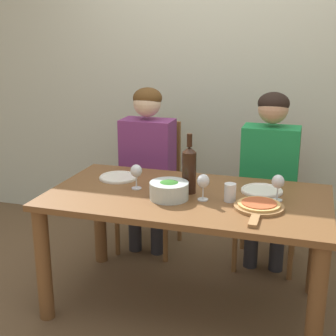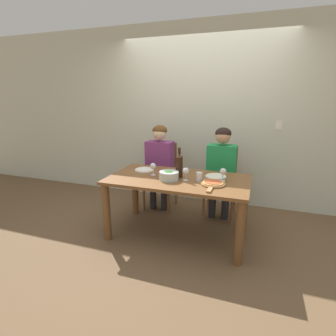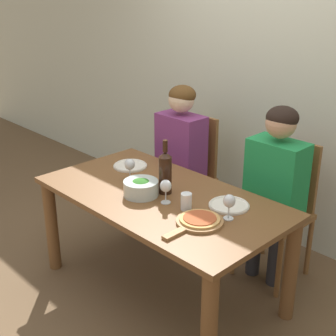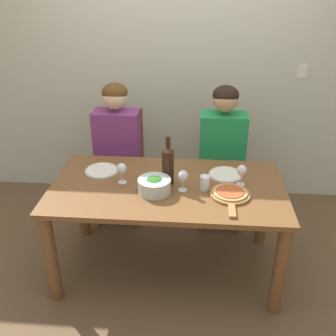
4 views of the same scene
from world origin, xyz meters
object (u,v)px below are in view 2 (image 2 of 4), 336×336
(wine_glass_centre, at_px, (186,172))
(wine_glass_right, at_px, (223,172))
(broccoli_bowl, at_px, (169,176))
(wine_glass_left, at_px, (153,167))
(person_woman, at_px, (159,159))
(person_man, at_px, (221,165))
(chair_right, at_px, (222,178))
(dinner_plate_right, at_px, (216,176))
(dinner_plate_left, at_px, (144,170))
(wine_bottle, at_px, (179,165))
(water_tumbler, at_px, (199,177))
(pizza_on_board, at_px, (213,184))
(chair_left, at_px, (162,173))

(wine_glass_centre, bearing_deg, wine_glass_right, 15.81)
(broccoli_bowl, distance_m, wine_glass_left, 0.27)
(wine_glass_right, bearing_deg, person_woman, 148.52)
(person_man, bearing_deg, wine_glass_left, -138.33)
(chair_right, bearing_deg, wine_glass_left, -133.68)
(person_woman, distance_m, wine_glass_centre, 0.93)
(broccoli_bowl, height_order, dinner_plate_right, broccoli_bowl)
(wine_glass_left, bearing_deg, person_woman, 104.30)
(wine_glass_left, bearing_deg, dinner_plate_left, 139.94)
(wine_glass_left, relative_size, wine_glass_right, 1.00)
(dinner_plate_right, height_order, wine_glass_right, wine_glass_right)
(wine_bottle, height_order, wine_glass_right, wine_bottle)
(water_tumbler, bearing_deg, wine_glass_right, 19.13)
(wine_glass_right, bearing_deg, wine_glass_left, -177.29)
(broccoli_bowl, relative_size, wine_glass_right, 1.46)
(broccoli_bowl, distance_m, wine_glass_centre, 0.20)
(person_man, distance_m, broccoli_bowl, 0.90)
(wine_bottle, height_order, dinner_plate_left, wine_bottle)
(wine_bottle, bearing_deg, chair_right, 61.05)
(dinner_plate_right, distance_m, pizza_on_board, 0.29)
(person_man, distance_m, water_tumbler, 0.71)
(pizza_on_board, distance_m, wine_glass_right, 0.20)
(broccoli_bowl, distance_m, water_tumbler, 0.34)
(wine_glass_right, relative_size, wine_glass_centre, 1.00)
(chair_right, xyz_separation_m, broccoli_bowl, (-0.48, -0.87, 0.25))
(chair_left, distance_m, wine_glass_right, 1.26)
(chair_right, distance_m, person_woman, 0.92)
(pizza_on_board, distance_m, wine_glass_left, 0.76)
(wine_bottle, bearing_deg, dinner_plate_left, 165.63)
(water_tumbler, bearing_deg, chair_right, 79.47)
(wine_glass_right, bearing_deg, person_man, 99.41)
(broccoli_bowl, xyz_separation_m, wine_glass_left, (-0.24, 0.11, 0.05))
(wine_glass_right, bearing_deg, wine_glass_centre, -164.19)
(dinner_plate_left, bearing_deg, broccoli_bowl, -31.99)
(dinner_plate_left, bearing_deg, person_man, 28.29)
(chair_right, distance_m, dinner_plate_left, 1.11)
(person_woman, bearing_deg, wine_bottle, -51.97)
(wine_glass_centre, bearing_deg, person_man, 67.49)
(dinner_plate_left, bearing_deg, wine_glass_centre, -20.54)
(wine_bottle, relative_size, broccoli_bowl, 1.60)
(pizza_on_board, relative_size, wine_glass_right, 2.70)
(dinner_plate_left, bearing_deg, person_woman, 87.61)
(person_man, relative_size, pizza_on_board, 3.06)
(chair_right, xyz_separation_m, person_man, (-0.00, -0.11, 0.23))
(wine_glass_right, bearing_deg, water_tumbler, -160.87)
(person_woman, xyz_separation_m, wine_glass_right, (0.99, -0.61, 0.07))
(chair_left, height_order, wine_glass_centre, chair_left)
(chair_left, bearing_deg, water_tumbler, -47.50)
(wine_bottle, height_order, dinner_plate_right, wine_bottle)
(wine_glass_left, bearing_deg, dinner_plate_right, 12.80)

